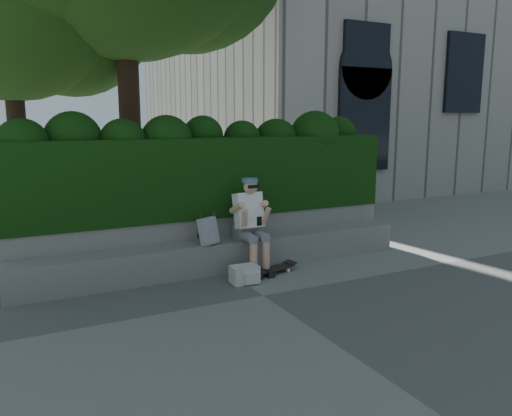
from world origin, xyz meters
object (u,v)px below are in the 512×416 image
backpack_plaid (208,231)px  backpack_ground (244,274)px  person (250,221)px  skateboard (269,270)px

backpack_plaid → backpack_ground: bearing=-92.2°
backpack_plaid → backpack_ground: backpack_plaid is taller
backpack_plaid → backpack_ground: 0.83m
person → skateboard: person is taller
backpack_plaid → backpack_ground: (0.30, -0.57, -0.53)m
skateboard → backpack_plaid: (-0.78, 0.41, 0.57)m
skateboard → person: bearing=102.0°
person → backpack_plaid: size_ratio=3.53×
backpack_plaid → person: bearing=-37.1°
skateboard → backpack_plaid: backpack_plaid is taller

